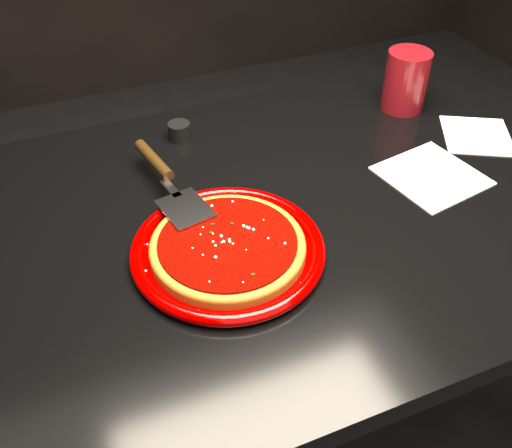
{
  "coord_description": "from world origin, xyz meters",
  "views": [
    {
      "loc": [
        -0.37,
        -0.68,
        1.37
      ],
      "look_at": [
        -0.11,
        -0.04,
        0.77
      ],
      "focal_mm": 40.0,
      "sensor_mm": 36.0,
      "label": 1
    }
  ],
  "objects_px": {
    "pizza_server": "(169,180)",
    "plate": "(228,249)",
    "ramekin": "(179,131)",
    "table": "(295,337)",
    "cup": "(406,81)"
  },
  "relations": [
    {
      "from": "pizza_server",
      "to": "plate",
      "type": "bearing_deg",
      "value": -86.99
    },
    {
      "from": "plate",
      "to": "ramekin",
      "type": "xyz_separation_m",
      "value": [
        0.03,
        0.35,
        0.01
      ]
    },
    {
      "from": "table",
      "to": "plate",
      "type": "height_order",
      "value": "plate"
    },
    {
      "from": "ramekin",
      "to": "table",
      "type": "bearing_deg",
      "value": -63.78
    },
    {
      "from": "table",
      "to": "cup",
      "type": "distance_m",
      "value": 0.6
    },
    {
      "from": "table",
      "to": "plate",
      "type": "xyz_separation_m",
      "value": [
        -0.17,
        -0.07,
        0.39
      ]
    },
    {
      "from": "plate",
      "to": "pizza_server",
      "type": "height_order",
      "value": "pizza_server"
    },
    {
      "from": "table",
      "to": "ramekin",
      "type": "bearing_deg",
      "value": 116.22
    },
    {
      "from": "ramekin",
      "to": "plate",
      "type": "bearing_deg",
      "value": -94.55
    },
    {
      "from": "cup",
      "to": "pizza_server",
      "type": "bearing_deg",
      "value": -168.08
    },
    {
      "from": "plate",
      "to": "cup",
      "type": "distance_m",
      "value": 0.59
    },
    {
      "from": "cup",
      "to": "ramekin",
      "type": "distance_m",
      "value": 0.49
    },
    {
      "from": "table",
      "to": "ramekin",
      "type": "relative_size",
      "value": 26.9
    },
    {
      "from": "ramekin",
      "to": "cup",
      "type": "bearing_deg",
      "value": -7.63
    },
    {
      "from": "pizza_server",
      "to": "ramekin",
      "type": "bearing_deg",
      "value": 57.95
    }
  ]
}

